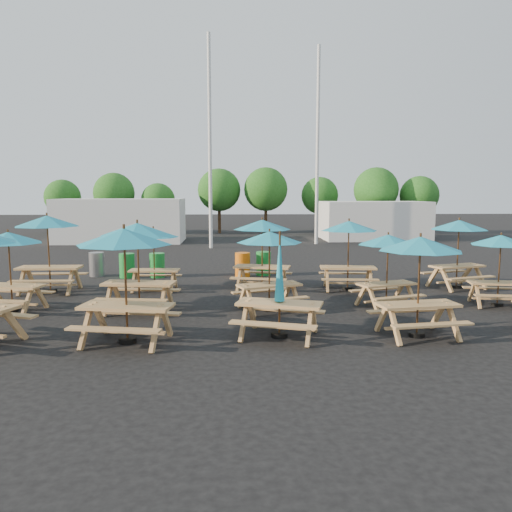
{
  "coord_description": "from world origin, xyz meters",
  "views": [
    {
      "loc": [
        -0.82,
        -14.93,
        3.19
      ],
      "look_at": [
        0.0,
        1.5,
        1.1
      ],
      "focal_mm": 35.0,
      "sensor_mm": 36.0,
      "label": 1
    }
  ],
  "objects_px": {
    "waste_bin_1": "(127,266)",
    "picnic_unit_5": "(153,237)",
    "picnic_unit_11": "(349,231)",
    "waste_bin_4": "(263,263)",
    "picnic_unit_3": "(124,245)",
    "waste_bin_3": "(243,265)",
    "picnic_unit_1": "(8,243)",
    "picnic_unit_4": "(138,236)",
    "picnic_unit_9": "(420,251)",
    "picnic_unit_2": "(47,226)",
    "picnic_unit_6": "(280,294)",
    "picnic_unit_13": "(501,245)",
    "waste_bin_2": "(157,265)",
    "picnic_unit_7": "(269,243)",
    "picnic_unit_10": "(388,245)",
    "waste_bin_0": "(97,264)",
    "picnic_unit_8": "(262,230)",
    "picnic_unit_14": "(459,230)"
  },
  "relations": [
    {
      "from": "picnic_unit_14",
      "to": "waste_bin_1",
      "type": "xyz_separation_m",
      "value": [
        -11.52,
        2.65,
        -1.51
      ]
    },
    {
      "from": "picnic_unit_7",
      "to": "picnic_unit_1",
      "type": "bearing_deg",
      "value": 159.24
    },
    {
      "from": "picnic_unit_6",
      "to": "waste_bin_4",
      "type": "bearing_deg",
      "value": 106.13
    },
    {
      "from": "picnic_unit_1",
      "to": "picnic_unit_2",
      "type": "xyz_separation_m",
      "value": [
        0.09,
        2.63,
        0.27
      ]
    },
    {
      "from": "picnic_unit_3",
      "to": "picnic_unit_9",
      "type": "distance_m",
      "value": 6.36
    },
    {
      "from": "waste_bin_3",
      "to": "picnic_unit_11",
      "type": "bearing_deg",
      "value": -39.34
    },
    {
      "from": "picnic_unit_5",
      "to": "picnic_unit_11",
      "type": "xyz_separation_m",
      "value": [
        6.37,
        -0.22,
        0.2
      ]
    },
    {
      "from": "waste_bin_1",
      "to": "waste_bin_2",
      "type": "bearing_deg",
      "value": 1.73
    },
    {
      "from": "picnic_unit_8",
      "to": "picnic_unit_13",
      "type": "height_order",
      "value": "picnic_unit_8"
    },
    {
      "from": "picnic_unit_2",
      "to": "picnic_unit_11",
      "type": "xyz_separation_m",
      "value": [
        9.68,
        -0.06,
        -0.17
      ]
    },
    {
      "from": "picnic_unit_4",
      "to": "picnic_unit_5",
      "type": "xyz_separation_m",
      "value": [
        -0.05,
        3.01,
        -0.31
      ]
    },
    {
      "from": "picnic_unit_6",
      "to": "waste_bin_4",
      "type": "height_order",
      "value": "picnic_unit_6"
    },
    {
      "from": "picnic_unit_2",
      "to": "picnic_unit_4",
      "type": "relative_size",
      "value": 1.03
    },
    {
      "from": "picnic_unit_9",
      "to": "picnic_unit_5",
      "type": "bearing_deg",
      "value": 132.06
    },
    {
      "from": "picnic_unit_3",
      "to": "waste_bin_1",
      "type": "height_order",
      "value": "picnic_unit_3"
    },
    {
      "from": "picnic_unit_11",
      "to": "waste_bin_4",
      "type": "distance_m",
      "value": 4.3
    },
    {
      "from": "picnic_unit_1",
      "to": "picnic_unit_6",
      "type": "relative_size",
      "value": 0.92
    },
    {
      "from": "picnic_unit_6",
      "to": "waste_bin_0",
      "type": "bearing_deg",
      "value": 143.62
    },
    {
      "from": "picnic_unit_2",
      "to": "waste_bin_2",
      "type": "height_order",
      "value": "picnic_unit_2"
    },
    {
      "from": "picnic_unit_5",
      "to": "picnic_unit_14",
      "type": "height_order",
      "value": "picnic_unit_14"
    },
    {
      "from": "waste_bin_4",
      "to": "picnic_unit_11",
      "type": "bearing_deg",
      "value": -49.93
    },
    {
      "from": "picnic_unit_1",
      "to": "waste_bin_4",
      "type": "bearing_deg",
      "value": 50.14
    },
    {
      "from": "picnic_unit_13",
      "to": "waste_bin_1",
      "type": "bearing_deg",
      "value": 165.63
    },
    {
      "from": "picnic_unit_8",
      "to": "picnic_unit_11",
      "type": "bearing_deg",
      "value": 9.08
    },
    {
      "from": "waste_bin_1",
      "to": "picnic_unit_1",
      "type": "bearing_deg",
      "value": -110.37
    },
    {
      "from": "picnic_unit_4",
      "to": "picnic_unit_10",
      "type": "relative_size",
      "value": 1.15
    },
    {
      "from": "picnic_unit_3",
      "to": "waste_bin_4",
      "type": "distance_m",
      "value": 9.5
    },
    {
      "from": "picnic_unit_14",
      "to": "waste_bin_1",
      "type": "bearing_deg",
      "value": 149.94
    },
    {
      "from": "picnic_unit_5",
      "to": "picnic_unit_7",
      "type": "distance_m",
      "value": 4.66
    },
    {
      "from": "waste_bin_1",
      "to": "picnic_unit_5",
      "type": "bearing_deg",
      "value": -60.97
    },
    {
      "from": "picnic_unit_10",
      "to": "waste_bin_0",
      "type": "bearing_deg",
      "value": 130.8
    },
    {
      "from": "picnic_unit_4",
      "to": "waste_bin_4",
      "type": "distance_m",
      "value": 7.14
    },
    {
      "from": "picnic_unit_6",
      "to": "waste_bin_0",
      "type": "distance_m",
      "value": 10.56
    },
    {
      "from": "picnic_unit_4",
      "to": "waste_bin_1",
      "type": "height_order",
      "value": "picnic_unit_4"
    },
    {
      "from": "picnic_unit_5",
      "to": "waste_bin_3",
      "type": "bearing_deg",
      "value": 43.84
    },
    {
      "from": "picnic_unit_4",
      "to": "picnic_unit_7",
      "type": "relative_size",
      "value": 1.08
    },
    {
      "from": "picnic_unit_6",
      "to": "picnic_unit_13",
      "type": "relative_size",
      "value": 1.16
    },
    {
      "from": "waste_bin_0",
      "to": "waste_bin_1",
      "type": "relative_size",
      "value": 1.0
    },
    {
      "from": "picnic_unit_2",
      "to": "picnic_unit_9",
      "type": "bearing_deg",
      "value": -28.2
    },
    {
      "from": "picnic_unit_8",
      "to": "waste_bin_0",
      "type": "bearing_deg",
      "value": 168.98
    },
    {
      "from": "picnic_unit_3",
      "to": "picnic_unit_10",
      "type": "relative_size",
      "value": 1.18
    },
    {
      "from": "picnic_unit_3",
      "to": "picnic_unit_1",
      "type": "bearing_deg",
      "value": 150.88
    },
    {
      "from": "picnic_unit_5",
      "to": "waste_bin_3",
      "type": "xyz_separation_m",
      "value": [
        2.96,
        2.58,
        -1.3
      ]
    },
    {
      "from": "picnic_unit_4",
      "to": "picnic_unit_9",
      "type": "distance_m",
      "value": 7.12
    },
    {
      "from": "picnic_unit_11",
      "to": "picnic_unit_9",
      "type": "bearing_deg",
      "value": -80.77
    },
    {
      "from": "picnic_unit_5",
      "to": "picnic_unit_14",
      "type": "xyz_separation_m",
      "value": [
        10.1,
        -0.1,
        0.21
      ]
    },
    {
      "from": "picnic_unit_3",
      "to": "waste_bin_3",
      "type": "bearing_deg",
      "value": 82.62
    },
    {
      "from": "picnic_unit_1",
      "to": "picnic_unit_5",
      "type": "xyz_separation_m",
      "value": [
        3.4,
        2.79,
        -0.1
      ]
    },
    {
      "from": "picnic_unit_3",
      "to": "picnic_unit_5",
      "type": "bearing_deg",
      "value": 103.11
    },
    {
      "from": "picnic_unit_10",
      "to": "waste_bin_3",
      "type": "bearing_deg",
      "value": 107.89
    }
  ]
}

